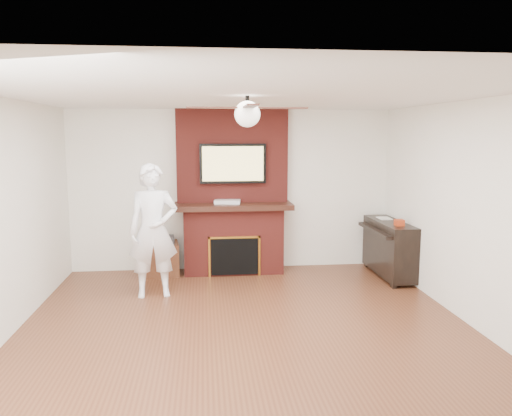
{
  "coord_description": "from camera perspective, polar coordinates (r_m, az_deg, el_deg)",
  "views": [
    {
      "loc": [
        -0.45,
        -5.03,
        2.12
      ],
      "look_at": [
        0.18,
        0.9,
        1.24
      ],
      "focal_mm": 35.0,
      "sensor_mm": 36.0,
      "label": 1
    }
  ],
  "objects": [
    {
      "name": "side_table",
      "position": [
        7.77,
        -10.74,
        -5.51
      ],
      "size": [
        0.55,
        0.55,
        0.58
      ],
      "rotation": [
        0.0,
        0.0,
        0.1
      ],
      "color": "#502816",
      "rests_on": "ground"
    },
    {
      "name": "candle_cream",
      "position": [
        7.64,
        -1.58,
        -7.24
      ],
      "size": [
        0.08,
        0.08,
        0.11
      ],
      "primitive_type": "cylinder",
      "color": "beige",
      "rests_on": "ground"
    },
    {
      "name": "ceiling_fan",
      "position": [
        5.06,
        -0.99,
        10.82
      ],
      "size": [
        1.21,
        1.21,
        0.31
      ],
      "color": "black",
      "rests_on": "room_shell"
    },
    {
      "name": "person",
      "position": [
        6.64,
        -11.66,
        -2.56
      ],
      "size": [
        0.69,
        0.5,
        1.75
      ],
      "primitive_type": "imported",
      "rotation": [
        0.0,
        0.0,
        0.12
      ],
      "color": "white",
      "rests_on": "ground"
    },
    {
      "name": "fireplace",
      "position": [
        7.68,
        -2.65,
        0.0
      ],
      "size": [
        1.78,
        0.64,
        2.5
      ],
      "color": "maroon",
      "rests_on": "ground"
    },
    {
      "name": "candle_orange",
      "position": [
        7.63,
        -3.39,
        -7.24
      ],
      "size": [
        0.07,
        0.07,
        0.12
      ],
      "primitive_type": "cylinder",
      "color": "#E8471B",
      "rests_on": "ground"
    },
    {
      "name": "candle_green",
      "position": [
        7.71,
        -2.29,
        -7.15
      ],
      "size": [
        0.07,
        0.07,
        0.1
      ],
      "primitive_type": "cylinder",
      "color": "#48752E",
      "rests_on": "ground"
    },
    {
      "name": "room_shell",
      "position": [
        5.13,
        -0.96,
        -1.34
      ],
      "size": [
        5.36,
        5.86,
        2.86
      ],
      "color": "#502917",
      "rests_on": "ground"
    },
    {
      "name": "cable_box",
      "position": [
        7.56,
        -3.28,
        0.73
      ],
      "size": [
        0.41,
        0.27,
        0.06
      ],
      "primitive_type": "cube",
      "rotation": [
        0.0,
        0.0,
        -0.14
      ],
      "color": "silver",
      "rests_on": "fireplace"
    },
    {
      "name": "tv",
      "position": [
        7.56,
        -2.66,
        5.09
      ],
      "size": [
        1.0,
        0.08,
        0.6
      ],
      "color": "black",
      "rests_on": "fireplace"
    },
    {
      "name": "candle_blue",
      "position": [
        7.69,
        -0.77,
        -7.23
      ],
      "size": [
        0.07,
        0.07,
        0.09
      ],
      "primitive_type": "cylinder",
      "color": "navy",
      "rests_on": "ground"
    },
    {
      "name": "piano",
      "position": [
        7.73,
        14.93,
        -4.34
      ],
      "size": [
        0.49,
        1.29,
        0.93
      ],
      "rotation": [
        0.0,
        0.0,
        0.01
      ],
      "color": "black",
      "rests_on": "ground"
    }
  ]
}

